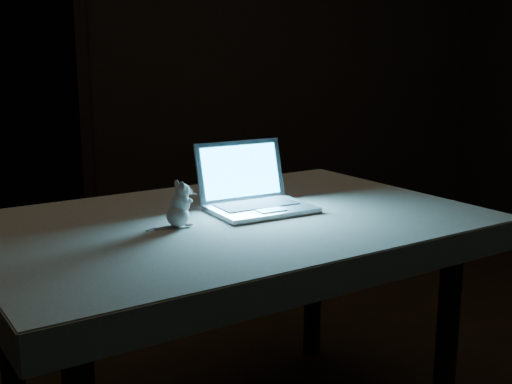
{
  "coord_description": "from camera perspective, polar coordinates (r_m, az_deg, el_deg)",
  "views": [
    {
      "loc": [
        -0.35,
        -2.14,
        1.17
      ],
      "look_at": [
        0.01,
        -0.39,
        0.78
      ],
      "focal_mm": 45.0,
      "sensor_mm": 36.0,
      "label": 1
    }
  ],
  "objects": [
    {
      "name": "table",
      "position": [
        1.96,
        -2.11,
        -12.46
      ],
      "size": [
        1.53,
        1.27,
        0.71
      ],
      "primitive_type": null,
      "rotation": [
        0.0,
        0.0,
        0.37
      ],
      "color": "black",
      "rests_on": "floor"
    },
    {
      "name": "floor",
      "position": [
        2.47,
        -2.09,
        -16.08
      ],
      "size": [
        5.0,
        5.0,
        0.0
      ],
      "primitive_type": "plane",
      "color": "black",
      "rests_on": "ground"
    },
    {
      "name": "tablecloth",
      "position": [
        1.83,
        -5.24,
        -3.69
      ],
      "size": [
        1.54,
        1.16,
        0.08
      ],
      "primitive_type": null,
      "rotation": [
        0.0,
        0.0,
        0.18
      ],
      "color": "beige",
      "rests_on": "table"
    },
    {
      "name": "plush_mouse",
      "position": [
        1.73,
        -6.99,
        -1.1
      ],
      "size": [
        0.12,
        0.12,
        0.12
      ],
      "primitive_type": null,
      "rotation": [
        0.0,
        0.0,
        0.36
      ],
      "color": "silver",
      "rests_on": "tablecloth"
    },
    {
      "name": "back_wall",
      "position": [
        4.66,
        -7.54,
        13.79
      ],
      "size": [
        4.5,
        0.04,
        2.6
      ],
      "primitive_type": "cube",
      "color": "black",
      "rests_on": "ground"
    },
    {
      "name": "laptop",
      "position": [
        1.88,
        0.46,
        1.21
      ],
      "size": [
        0.36,
        0.33,
        0.2
      ],
      "primitive_type": null,
      "rotation": [
        0.0,
        0.0,
        0.31
      ],
      "color": "#ACADB1",
      "rests_on": "tablecloth"
    },
    {
      "name": "doorway",
      "position": [
        4.7,
        -21.16,
        10.2
      ],
      "size": [
        1.06,
        0.36,
        2.13
      ],
      "primitive_type": null,
      "color": "black",
      "rests_on": "back_wall"
    }
  ]
}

